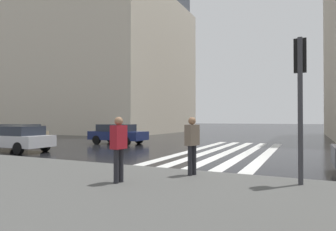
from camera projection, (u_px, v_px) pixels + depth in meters
ground_plane at (219, 162)px, 11.92m from camera, size 220.00×220.00×0.00m
zebra_crossing at (229, 152)px, 15.78m from camera, size 13.00×4.50×0.01m
haussmann_block_mid at (82, 60)px, 43.36m from camera, size 18.68×29.21×21.75m
traffic_signal_post at (300, 79)px, 7.31m from camera, size 0.44×0.30×3.66m
car_champagne at (19, 133)px, 20.79m from camera, size 1.85×4.10×1.41m
car_navy at (118, 133)px, 20.75m from camera, size 1.85×4.10×1.41m
car_silver at (17, 138)px, 15.74m from camera, size 1.85×4.10×1.41m
pedestrian_in_red_jacket at (119, 144)px, 7.40m from camera, size 0.43×0.29×1.68m
pedestrian_approaching_kerb at (192, 141)px, 8.39m from camera, size 0.46×0.37×1.68m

